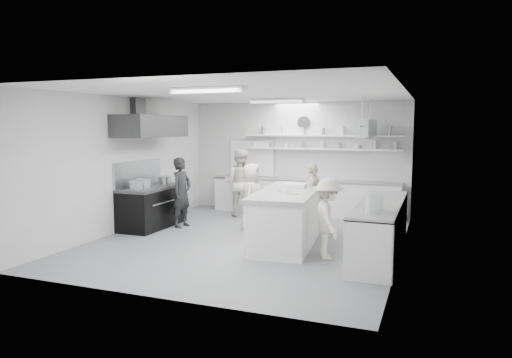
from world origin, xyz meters
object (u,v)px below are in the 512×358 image
(back_counter, at_px, (304,197))
(prep_island, at_px, (288,218))
(stove, at_px, (152,208))
(cook_stove, at_px, (182,192))
(cook_back, at_px, (240,183))
(right_counter, at_px, (380,230))

(back_counter, bearing_deg, prep_island, -80.72)
(stove, distance_m, cook_stove, 0.78)
(stove, distance_m, prep_island, 3.43)
(cook_stove, height_order, cook_back, cook_back)
(stove, bearing_deg, cook_stove, 21.07)
(back_counter, height_order, cook_stove, cook_stove)
(stove, relative_size, right_counter, 0.55)
(prep_island, bearing_deg, cook_back, 125.52)
(prep_island, height_order, cook_back, cook_back)
(right_counter, distance_m, cook_stove, 4.69)
(back_counter, xyz_separation_m, prep_island, (0.51, -3.12, 0.05))
(back_counter, distance_m, cook_back, 1.77)
(stove, distance_m, back_counter, 4.03)
(stove, bearing_deg, right_counter, -6.52)
(back_counter, relative_size, prep_island, 1.79)
(right_counter, height_order, cook_back, cook_back)
(prep_island, bearing_deg, stove, 168.76)
(back_counter, distance_m, right_counter, 4.13)
(back_counter, xyz_separation_m, cook_stove, (-2.25, -2.55, 0.35))
(stove, height_order, cook_back, cook_back)
(cook_back, bearing_deg, cook_stove, 64.07)
(cook_stove, bearing_deg, back_counter, -34.57)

